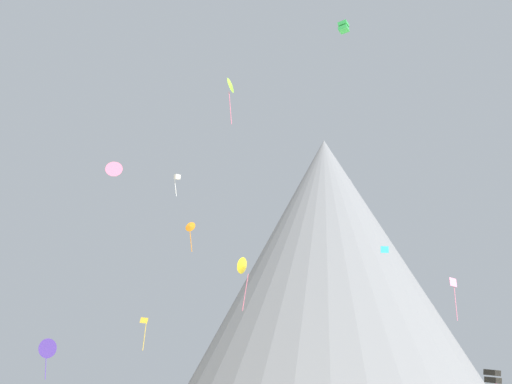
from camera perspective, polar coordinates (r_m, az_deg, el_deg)
rock_massif at (r=111.95m, az=6.91°, el=-7.97°), size 70.73×70.73×49.54m
kite_lime_high at (r=81.27m, az=-2.11°, el=8.99°), size 1.38×1.99×6.09m
kite_green_high at (r=68.17m, az=7.43°, el=13.70°), size 1.24×1.23×1.02m
kite_rainbow_high at (r=94.53m, az=-11.94°, el=1.87°), size 2.37×0.85×2.37m
kite_black_low at (r=68.86m, az=19.42°, el=-14.55°), size 1.67×1.68×4.73m
kite_cyan_mid at (r=74.63m, az=10.85°, el=-4.81°), size 0.87×0.25×0.76m
kite_yellow_mid at (r=81.02m, az=-1.09°, el=-6.31°), size 1.89×2.11×6.40m
kite_indigo_low at (r=82.33m, az=-17.23°, el=-12.57°), size 2.25×0.87×4.57m
kite_gold_mid at (r=89.68m, az=-9.46°, el=-11.12°), size 1.13×0.56×4.30m
kite_pink_mid at (r=80.54m, az=16.42°, el=-7.87°), size 0.97×0.60×4.97m
kite_orange_mid at (r=80.20m, az=-5.60°, el=-3.00°), size 1.36×1.02×3.68m
kite_white_high at (r=95.34m, az=-6.71°, el=1.24°), size 0.99×1.01×3.36m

